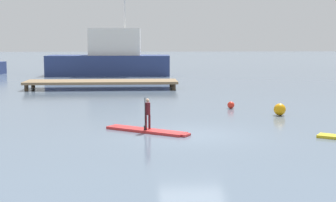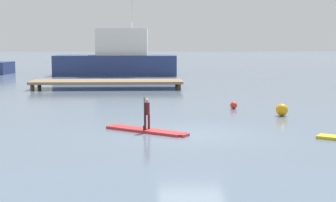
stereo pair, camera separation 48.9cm
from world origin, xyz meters
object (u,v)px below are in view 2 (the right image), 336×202
Objects in this scene: paddleboard_near at (147,131)px; mooring_buoy_mid at (282,110)px; fishing_boat_white_large at (118,59)px; paddler_child_solo at (147,112)px; mooring_buoy_near at (234,105)px.

mooring_buoy_mid reaches higher than paddleboard_near.
paddler_child_solo is at bearing -84.57° from fishing_boat_white_large.
fishing_boat_white_large reaches higher than paddleboard_near.
paddler_child_solo is 3.46× the size of mooring_buoy_near.
mooring_buoy_mid is at bearing -52.61° from mooring_buoy_near.
fishing_boat_white_large is 25.48m from mooring_buoy_near.
paddleboard_near is at bearing -148.76° from mooring_buoy_mid.
mooring_buoy_mid is at bearing 31.24° from paddleboard_near.
paddler_child_solo is 2.23× the size of mooring_buoy_mid.
fishing_boat_white_large is 21.28× the size of mooring_buoy_mid.
paddler_child_solo is 7.41m from mooring_buoy_mid.
paddleboard_near is 30.79m from fishing_boat_white_large.
fishing_boat_white_large is (-2.91, 30.62, 1.55)m from paddleboard_near.
paddleboard_near is 0.73m from paddler_child_solo.
mooring_buoy_near is at bearing 54.65° from paddler_child_solo.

